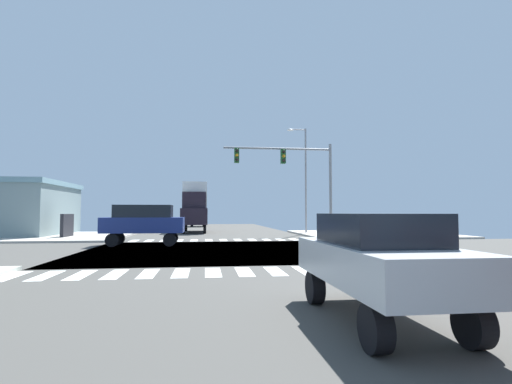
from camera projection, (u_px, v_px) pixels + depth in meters
name	position (u px, v px, depth m)	size (l,w,h in m)	color
ground	(225.00, 251.00, 19.70)	(90.00, 90.00, 0.05)	#43423E
sidewalk_corner_ne	(371.00, 234.00, 33.27)	(12.00, 12.00, 0.14)	#B2ADA3
sidewalk_corner_nw	(47.00, 236.00, 29.91)	(12.00, 12.00, 0.14)	#B6B1A6
crosswalk_near	(229.00, 272.00, 12.44)	(13.50, 2.00, 0.01)	silver
crosswalk_far	(216.00, 240.00, 26.90)	(13.50, 2.00, 0.01)	silver
traffic_signal_mast	(290.00, 168.00, 27.50)	(7.74, 0.55, 6.80)	gray
street_lamp	(303.00, 172.00, 34.99)	(1.78, 0.32, 9.47)	gray
suv_nearside_1	(198.00, 216.00, 53.10)	(1.96, 4.60, 2.34)	black
box_truck_leading_1	(195.00, 206.00, 38.10)	(2.40, 7.20, 4.85)	black
sedan_outer_4	(378.00, 257.00, 6.85)	(1.80, 4.30, 1.88)	black
suv_inner_3	(144.00, 221.00, 22.65)	(4.60, 1.96, 2.34)	black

